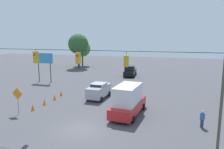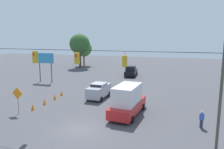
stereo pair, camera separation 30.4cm
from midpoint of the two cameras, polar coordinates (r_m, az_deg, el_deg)
ground_plane at (r=20.00m, az=-8.22°, el=-14.03°), size 140.00×140.00×0.00m
overhead_signal_span at (r=18.22m, az=-9.37°, el=-0.56°), size 21.81×0.38×7.83m
sedan_silver_withflow_mid at (r=28.96m, az=-3.79°, el=-4.14°), size 2.24×4.57×2.03m
pickup_truck_black_withflow_deep at (r=45.04m, az=4.53°, el=0.82°), size 2.51×5.38×2.12m
box_truck_red_crossing_near at (r=22.79m, az=3.83°, el=-6.76°), size 2.89×6.54×3.18m
traffic_cone_nearest at (r=25.95m, az=-20.33°, el=-8.07°), size 0.41×0.41×0.69m
traffic_cone_second at (r=27.54m, az=-17.57°, el=-6.87°), size 0.41×0.41×0.69m
traffic_cone_third at (r=29.27m, az=-15.07°, el=-5.76°), size 0.41×0.41×0.69m
traffic_cone_fourth at (r=31.06m, az=-13.43°, el=-4.78°), size 0.41×0.41×0.69m
roadside_billboard at (r=40.45m, az=-17.51°, el=3.38°), size 3.43×0.16×5.19m
work_zone_sign at (r=24.97m, az=-23.77°, el=-5.07°), size 1.27×0.06×2.84m
pedestrian at (r=21.45m, az=22.12°, el=-10.73°), size 0.40×0.28×1.59m
tree_horizon_left at (r=56.99m, az=-8.95°, el=7.85°), size 5.19×5.19×8.76m
tree_horizon_right at (r=60.99m, az=-7.92°, el=6.73°), size 4.48×4.48×7.03m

